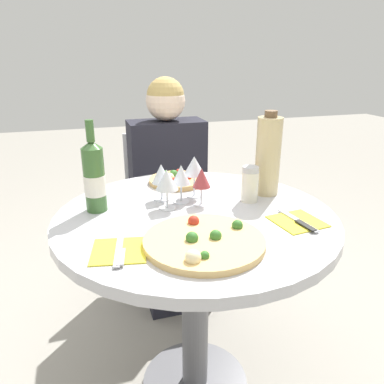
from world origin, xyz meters
TOP-DOWN VIEW (x-y plane):
  - ground_plane at (0.00, 0.00)m, footprint 12.00×12.00m
  - dining_table at (0.00, 0.00)m, footprint 0.96×0.96m
  - chair_behind_diner at (0.08, 0.82)m, footprint 0.41×0.41m
  - seated_diner at (0.08, 0.68)m, footprint 0.39×0.42m
  - pizza_large at (-0.04, -0.22)m, footprint 0.35×0.35m
  - pizza_small_far at (0.02, 0.33)m, footprint 0.23×0.23m
  - wine_bottle at (-0.32, 0.13)m, footprint 0.07×0.07m
  - tall_carafe at (0.32, 0.11)m, footprint 0.09×0.09m
  - sugar_shaker at (0.23, 0.05)m, footprint 0.06×0.06m
  - wine_glass_front_left at (-0.08, 0.07)m, footprint 0.08×0.08m
  - wine_glass_back_right at (0.04, 0.16)m, footprint 0.08×0.08m
  - wine_glass_back_left at (-0.08, 0.16)m, footprint 0.07×0.07m
  - wine_glass_center at (-0.02, 0.12)m, footprint 0.07×0.07m
  - wine_glass_front_right at (0.04, 0.07)m, footprint 0.06×0.06m
  - place_setting_left at (-0.28, -0.19)m, footprint 0.17×0.19m
  - place_setting_right at (0.30, -0.17)m, footprint 0.17×0.19m

SIDE VIEW (x-z plane):
  - ground_plane at x=0.00m, z-range 0.00..0.00m
  - chair_behind_diner at x=0.08m, z-range -0.01..0.86m
  - seated_diner at x=0.08m, z-range -0.06..1.13m
  - dining_table at x=0.00m, z-range 0.23..1.01m
  - place_setting_left at x=-0.28m, z-range 0.77..0.78m
  - place_setting_right at x=0.30m, z-range 0.77..0.78m
  - pizza_large at x=-0.04m, z-range 0.76..0.81m
  - pizza_small_far at x=0.02m, z-range 0.76..0.81m
  - sugar_shaker at x=0.23m, z-range 0.77..0.90m
  - wine_glass_front_right at x=0.04m, z-range 0.80..0.94m
  - wine_glass_back_left at x=-0.08m, z-range 0.80..0.94m
  - wine_glass_center at x=-0.02m, z-range 0.80..0.95m
  - wine_glass_front_left at x=-0.08m, z-range 0.80..0.95m
  - wine_glass_back_right at x=0.04m, z-range 0.81..0.97m
  - wine_bottle at x=-0.32m, z-range 0.74..1.05m
  - tall_carafe at x=0.32m, z-range 0.76..1.08m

